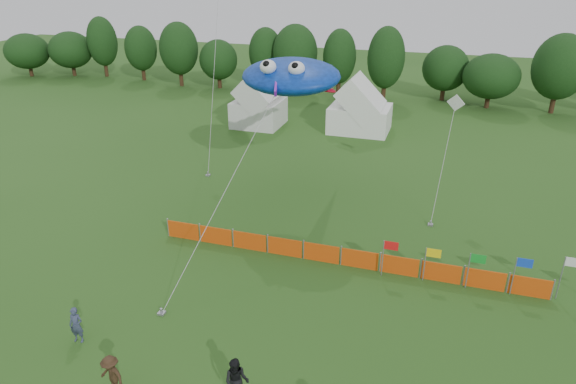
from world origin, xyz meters
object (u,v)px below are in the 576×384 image
(tent_left, at_px, (259,105))
(spectator_c, at_px, (112,376))
(stingray_kite, at_px, (293,75))
(barrier_fence, at_px, (340,256))
(tent_right, at_px, (360,110))
(spectator_b, at_px, (237,382))
(spectator_a, at_px, (76,325))

(tent_left, xyz_separation_m, spectator_c, (6.91, -33.00, -1.15))
(spectator_c, bearing_deg, stingray_kite, 101.22)
(tent_left, xyz_separation_m, barrier_fence, (12.78, -21.97, -1.49))
(tent_left, bearing_deg, tent_right, 6.28)
(tent_right, relative_size, spectator_c, 3.24)
(tent_right, distance_m, spectator_c, 34.16)
(tent_right, xyz_separation_m, barrier_fence, (3.29, -23.01, -1.45))
(tent_left, height_order, tent_right, tent_left)
(stingray_kite, bearing_deg, tent_right, 85.32)
(spectator_b, relative_size, stingray_kite, 0.09)
(tent_left, xyz_separation_m, stingray_kite, (8.15, -15.31, 6.23))
(tent_right, height_order, spectator_c, tent_right)
(spectator_b, height_order, spectator_c, spectator_b)
(spectator_a, bearing_deg, stingray_kite, 66.99)
(tent_left, distance_m, spectator_c, 33.73)
(spectator_a, bearing_deg, barrier_fence, 37.64)
(spectator_a, distance_m, stingray_kite, 17.89)
(tent_right, distance_m, barrier_fence, 23.29)
(stingray_kite, bearing_deg, tent_left, 118.01)
(tent_left, height_order, spectator_b, tent_left)
(tent_right, relative_size, spectator_b, 2.94)
(spectator_b, distance_m, spectator_c, 4.50)
(tent_right, bearing_deg, spectator_c, -94.33)
(spectator_a, relative_size, stingray_kite, 0.07)
(spectator_a, height_order, spectator_b, spectator_b)
(tent_right, bearing_deg, barrier_fence, -81.85)
(stingray_kite, bearing_deg, spectator_c, -94.00)
(spectator_a, distance_m, spectator_b, 7.54)
(tent_left, distance_m, barrier_fence, 25.46)
(barrier_fence, bearing_deg, spectator_c, -118.02)
(tent_left, bearing_deg, spectator_a, -82.98)
(spectator_b, xyz_separation_m, spectator_c, (-4.38, -1.03, -0.08))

